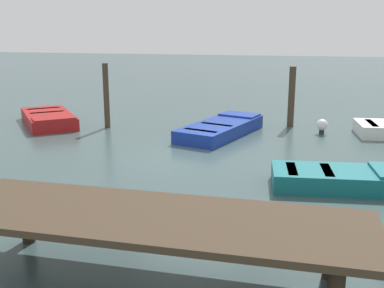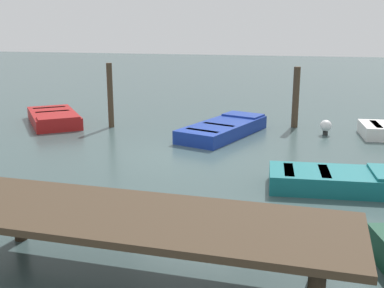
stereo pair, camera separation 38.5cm
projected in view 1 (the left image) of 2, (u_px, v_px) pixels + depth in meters
The scene contains 8 objects.
ground_plane at pixel (192, 157), 12.58m from camera, with size 80.00×80.00×0.00m, color #384C4C.
dock_segment at pixel (154, 222), 6.40m from camera, with size 5.92×1.98×0.95m.
rowboat_blue at pixel (221, 128), 14.96m from camera, with size 2.48×3.82×0.46m.
rowboat_teal at pixel (337, 178), 10.17m from camera, with size 2.78×1.44×0.46m.
rowboat_red at pixel (49, 118), 16.48m from camera, with size 3.01×3.33×0.46m.
mooring_piling_center at pixel (292, 97), 16.00m from camera, with size 0.22×0.22×2.03m, color #423323.
mooring_piling_far_left at pixel (106, 96), 15.81m from camera, with size 0.19×0.19×2.15m, color #423323.
marker_buoy at pixel (322, 125), 15.07m from camera, with size 0.36×0.36×0.48m.
Camera 1 is at (-2.37, 11.87, 3.45)m, focal length 44.59 mm.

